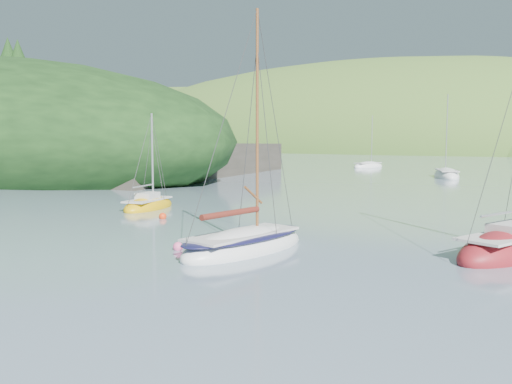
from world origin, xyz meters
The scene contains 6 objects.
ground centered at (0.00, 0.00, 0.00)m, with size 700.00×700.00×0.00m, color slate.
daysailer_white centered at (0.74, 3.39, 0.23)m, with size 3.14×6.97×10.38m.
sailboat_yellow centered at (-11.94, 10.90, 0.17)m, with size 3.15×5.31×6.61m.
distant_sloop_a centered at (-3.58, 48.57, 0.17)m, with size 5.10×7.39×9.98m.
distant_sloop_c centered at (-18.42, 62.18, 0.15)m, with size 3.63×6.04×8.13m.
mooring_buoys centered at (-0.24, 6.10, 0.12)m, with size 20.19×6.67×0.43m.
Camera 1 is at (13.70, -15.19, 4.65)m, focal length 40.00 mm.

